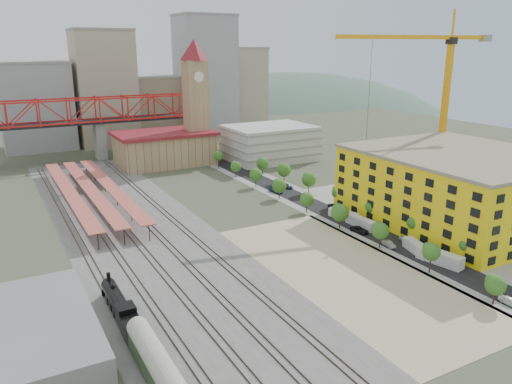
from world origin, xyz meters
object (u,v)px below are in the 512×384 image
site_trailer_a (440,258)px  site_trailer_b (417,248)px  construction_building (460,187)px  site_trailer_c (361,223)px  coach (157,366)px  clock_tower (195,90)px  locomotive (121,309)px  tower_crane (438,82)px  site_trailer_d (343,215)px  car_0 (510,301)px

site_trailer_a → site_trailer_b: (0.00, 6.52, -0.16)m
construction_building → site_trailer_c: bearing=162.7°
site_trailer_a → site_trailer_b: size_ratio=1.13×
coach → site_trailer_c: (66.00, 35.73, -1.87)m
clock_tower → site_trailer_a: (8.00, -117.71, -27.32)m
clock_tower → construction_building: bearing=-71.2°
locomotive → site_trailer_b: size_ratio=2.53×
construction_building → site_trailer_c: 28.42m
locomotive → site_trailer_b: locomotive is taller
tower_crane → site_trailer_d: (-43.51, -11.03, -33.33)m
site_trailer_a → coach: bearing=176.3°
clock_tower → site_trailer_c: clock_tower is taller
site_trailer_c → site_trailer_d: 7.39m
clock_tower → site_trailer_c: bearing=-85.0°
site_trailer_b → site_trailer_d: size_ratio=1.02×
coach → site_trailer_a: 66.77m
tower_crane → construction_building: bearing=-123.4°
locomotive → coach: (-0.00, -19.60, 1.03)m
tower_crane → car_0: 85.32m
coach → site_trailer_c: coach is taller
site_trailer_d → locomotive: bearing=-174.0°
site_trailer_d → construction_building: bearing=-44.4°
site_trailer_b → car_0: (-3.00, -25.31, -0.53)m
tower_crane → site_trailer_b: (-43.51, -37.70, -33.31)m
construction_building → site_trailer_d: 31.36m
clock_tower → tower_crane: tower_crane is taller
site_trailer_d → tower_crane: bearing=0.6°
locomotive → site_trailer_b: bearing=-2.7°
site_trailer_b → site_trailer_c: bearing=104.8°
coach → car_0: size_ratio=4.63×
tower_crane → clock_tower: bearing=125.0°
clock_tower → site_trailer_c: size_ratio=5.62×
clock_tower → locomotive: (-58.00, -108.03, -26.59)m
site_trailer_a → car_0: site_trailer_a is taller
site_trailer_d → car_0: 52.08m
clock_tower → construction_building: clock_tower is taller
site_trailer_c → locomotive: bearing=-168.3°
site_trailer_c → clock_tower: bearing=93.0°
locomotive → tower_crane: tower_crane is taller
locomotive → site_trailer_c: 67.95m
tower_crane → site_trailer_b: 66.51m
site_trailer_a → locomotive: bearing=159.4°
tower_crane → coach: bearing=-153.7°
clock_tower → tower_crane: size_ratio=0.93×
construction_building → locomotive: construction_building is taller
locomotive → coach: size_ratio=1.20×
coach → site_trailer_a: (66.00, 9.93, -1.76)m
construction_building → site_trailer_d: bearing=149.2°
construction_building → tower_crane: 40.50m
locomotive → site_trailer_a: locomotive is taller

